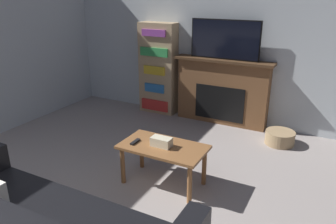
# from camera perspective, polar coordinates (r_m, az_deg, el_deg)

# --- Properties ---
(wall_back) EXTENTS (6.04, 0.06, 2.70)m
(wall_back) POSITION_cam_1_polar(r_m,az_deg,el_deg) (5.33, 7.55, 12.93)
(wall_back) COLOR silver
(wall_back) RESTS_ON ground_plane
(fireplace) EXTENTS (1.55, 0.28, 1.04)m
(fireplace) POSITION_cam_1_polar(r_m,az_deg,el_deg) (5.28, 9.41, 3.59)
(fireplace) COLOR brown
(fireplace) RESTS_ON ground_plane
(tv) EXTENTS (1.07, 0.03, 0.59)m
(tv) POSITION_cam_1_polar(r_m,az_deg,el_deg) (5.09, 9.87, 12.31)
(tv) COLOR black
(tv) RESTS_ON fireplace
(coffee_table) EXTENTS (0.93, 0.51, 0.46)m
(coffee_table) POSITION_cam_1_polar(r_m,az_deg,el_deg) (3.56, -0.84, -6.90)
(coffee_table) COLOR brown
(coffee_table) RESTS_ON ground_plane
(tissue_box) EXTENTS (0.22, 0.12, 0.10)m
(tissue_box) POSITION_cam_1_polar(r_m,az_deg,el_deg) (3.50, -1.17, -5.22)
(tissue_box) COLOR beige
(tissue_box) RESTS_ON coffee_table
(remote_control) EXTENTS (0.04, 0.15, 0.02)m
(remote_control) POSITION_cam_1_polar(r_m,az_deg,el_deg) (3.61, -5.74, -5.18)
(remote_control) COLOR black
(remote_control) RESTS_ON coffee_table
(bookshelf) EXTENTS (0.64, 0.29, 1.54)m
(bookshelf) POSITION_cam_1_polar(r_m,az_deg,el_deg) (5.65, -1.73, 7.51)
(bookshelf) COLOR tan
(bookshelf) RESTS_ON ground_plane
(storage_basket) EXTENTS (0.40, 0.40, 0.19)m
(storage_basket) POSITION_cam_1_polar(r_m,az_deg,el_deg) (4.86, 18.90, -4.24)
(storage_basket) COLOR tan
(storage_basket) RESTS_ON ground_plane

